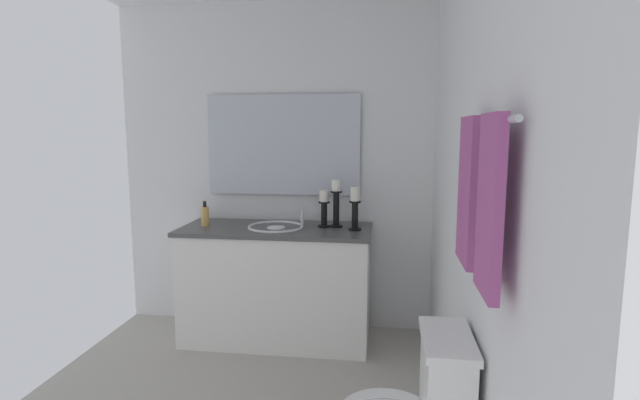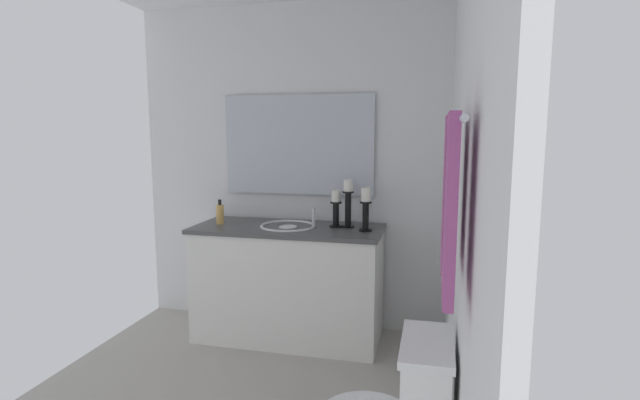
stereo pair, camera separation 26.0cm
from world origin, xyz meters
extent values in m
cube|color=white|center=(0.00, 1.20, 1.23)|extent=(2.88, 0.04, 2.45)
cube|color=white|center=(-1.44, 0.00, 1.23)|extent=(0.04, 2.40, 2.45)
cube|color=white|center=(-1.12, 0.06, 0.40)|extent=(0.55, 1.32, 0.80)
cube|color=#4C4C4C|center=(-1.12, 0.06, 0.82)|extent=(0.58, 1.35, 0.03)
sphere|color=black|center=(-1.21, -0.61, 0.44)|extent=(0.02, 0.02, 0.02)
sphere|color=black|center=(-1.02, -0.61, 0.44)|extent=(0.02, 0.02, 0.02)
ellipsoid|color=white|center=(-1.12, 0.06, 0.78)|extent=(0.38, 0.30, 0.11)
torus|color=white|center=(-1.12, 0.06, 0.84)|extent=(0.40, 0.40, 0.02)
cylinder|color=silver|center=(-1.12, 0.25, 0.90)|extent=(0.02, 0.02, 0.14)
cube|color=silver|center=(-1.40, 0.06, 1.41)|extent=(0.02, 1.15, 0.75)
cylinder|color=black|center=(-1.10, 0.63, 0.84)|extent=(0.09, 0.09, 0.01)
cylinder|color=black|center=(-1.10, 0.63, 0.93)|extent=(0.04, 0.04, 0.19)
cylinder|color=black|center=(-1.10, 0.63, 1.03)|extent=(0.08, 0.08, 0.01)
cylinder|color=white|center=(-1.10, 0.63, 1.08)|extent=(0.06, 0.06, 0.10)
cylinder|color=black|center=(-1.19, 0.49, 0.84)|extent=(0.09, 0.09, 0.01)
cylinder|color=black|center=(-1.19, 0.49, 0.95)|extent=(0.04, 0.04, 0.25)
cylinder|color=black|center=(-1.19, 0.49, 1.08)|extent=(0.08, 0.08, 0.01)
cylinder|color=white|center=(-1.19, 0.49, 1.13)|extent=(0.06, 0.06, 0.08)
cylinder|color=black|center=(-1.18, 0.40, 0.84)|extent=(0.09, 0.09, 0.01)
cylinder|color=black|center=(-1.18, 0.40, 0.92)|extent=(0.04, 0.04, 0.17)
cylinder|color=black|center=(-1.18, 0.40, 1.01)|extent=(0.08, 0.08, 0.01)
cylinder|color=white|center=(-1.18, 0.40, 1.05)|extent=(0.06, 0.06, 0.08)
cylinder|color=#E5B259|center=(-1.10, -0.45, 0.90)|extent=(0.06, 0.06, 0.14)
cylinder|color=black|center=(-1.10, -0.45, 0.99)|extent=(0.02, 0.02, 0.04)
cube|color=white|center=(0.41, 1.07, 0.56)|extent=(0.36, 0.17, 0.32)
cube|color=white|center=(0.41, 1.07, 0.73)|extent=(0.38, 0.19, 0.03)
cylinder|color=silver|center=(0.58, 1.14, 1.55)|extent=(0.76, 0.02, 0.02)
cube|color=#A54C8C|center=(0.39, 1.12, 1.30)|extent=(0.26, 0.03, 0.53)
cube|color=#A54C8C|center=(0.77, 1.12, 1.30)|extent=(0.23, 0.03, 0.52)
camera|label=1|loc=(2.19, 0.82, 1.52)|focal=27.23mm
camera|label=2|loc=(2.14, 1.08, 1.52)|focal=27.23mm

